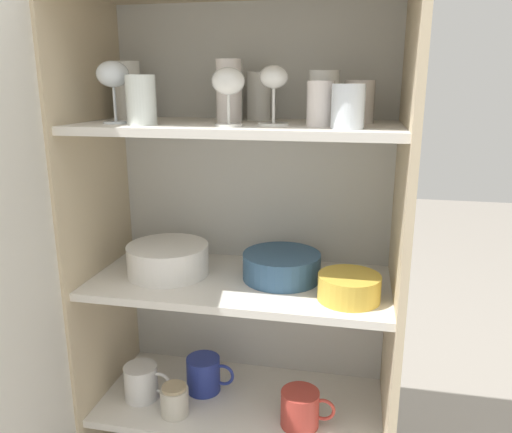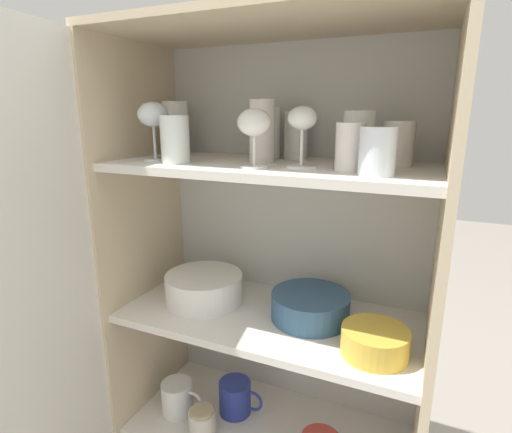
{
  "view_description": "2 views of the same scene",
  "coord_description": "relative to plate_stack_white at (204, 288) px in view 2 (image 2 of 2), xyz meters",
  "views": [
    {
      "loc": [
        0.29,
        -1.01,
        1.11
      ],
      "look_at": [
        0.03,
        0.23,
        0.77
      ],
      "focal_mm": 35.0,
      "sensor_mm": 36.0,
      "label": 1
    },
    {
      "loc": [
        0.36,
        -0.72,
        1.13
      ],
      "look_at": [
        -0.04,
        0.19,
        0.87
      ],
      "focal_mm": 28.0,
      "sensor_mm": 36.0,
      "label": 2
    }
  ],
  "objects": [
    {
      "name": "serving_bowl_small",
      "position": [
        0.48,
        -0.07,
        -0.01
      ],
      "size": [
        0.15,
        0.15,
        0.06
      ],
      "color": "gold",
      "rests_on": "shelf_board_middle"
    },
    {
      "name": "cupboard_top_panel",
      "position": [
        0.2,
        -0.0,
        0.68
      ],
      "size": [
        0.81,
        0.39,
        0.02
      ],
      "primitive_type": "cube",
      "color": "#CCB793",
      "rests_on": "cupboard_side_left"
    },
    {
      "name": "tumbler_glass_5",
      "position": [
        0.48,
        0.07,
        0.42
      ],
      "size": [
        0.07,
        0.07,
        0.1
      ],
      "color": "silver",
      "rests_on": "shelf_board_upper"
    },
    {
      "name": "shelf_board_middle",
      "position": [
        0.2,
        -0.0,
        -0.05
      ],
      "size": [
        0.78,
        0.36,
        0.02
      ],
      "primitive_type": "cube",
      "color": "silver"
    },
    {
      "name": "cupboard_door",
      "position": [
        -0.17,
        -0.4,
        0.01
      ],
      "size": [
        0.08,
        0.4,
        1.32
      ],
      "color": "silver",
      "rests_on": "ground_plane"
    },
    {
      "name": "tumbler_glass_6",
      "position": [
        0.23,
        0.11,
        0.43
      ],
      "size": [
        0.06,
        0.06,
        0.12
      ],
      "color": "white",
      "rests_on": "shelf_board_upper"
    },
    {
      "name": "wine_glass_2",
      "position": [
        -0.09,
        -0.07,
        0.47
      ],
      "size": [
        0.08,
        0.08,
        0.15
      ],
      "color": "white",
      "rests_on": "shelf_board_upper"
    },
    {
      "name": "tumbler_glass_4",
      "position": [
        -0.12,
        0.08,
        0.44
      ],
      "size": [
        0.07,
        0.07,
        0.15
      ],
      "color": "white",
      "rests_on": "shelf_board_upper"
    },
    {
      "name": "tumbler_glass_7",
      "position": [
        0.4,
        -0.05,
        0.41
      ],
      "size": [
        0.06,
        0.06,
        0.1
      ],
      "color": "silver",
      "rests_on": "shelf_board_upper"
    },
    {
      "name": "shelf_board_lower",
      "position": [
        0.2,
        -0.0,
        -0.41
      ],
      "size": [
        0.78,
        0.36,
        0.02
      ],
      "primitive_type": "cube",
      "color": "silver"
    },
    {
      "name": "plate_stack_white",
      "position": [
        0.0,
        0.0,
        0.0
      ],
      "size": [
        0.22,
        0.22,
        0.08
      ],
      "color": "white",
      "rests_on": "shelf_board_middle"
    },
    {
      "name": "tumbler_glass_8",
      "position": [
        0.17,
        0.01,
        0.44
      ],
      "size": [
        0.06,
        0.06,
        0.15
      ],
      "color": "silver",
      "rests_on": "shelf_board_upper"
    },
    {
      "name": "wine_glass_0",
      "position": [
        0.29,
        -0.05,
        0.46
      ],
      "size": [
        0.07,
        0.07,
        0.13
      ],
      "color": "white",
      "rests_on": "shelf_board_upper"
    },
    {
      "name": "cupboard_side_left",
      "position": [
        -0.2,
        -0.0,
        0.01
      ],
      "size": [
        0.02,
        0.39,
        1.32
      ],
      "primitive_type": "cube",
      "color": "#CCB793",
      "rests_on": "ground_plane"
    },
    {
      "name": "cupboard_back_panel",
      "position": [
        0.2,
        0.19,
        0.01
      ],
      "size": [
        0.81,
        0.02,
        1.32
      ],
      "primitive_type": "cube",
      "color": "silver",
      "rests_on": "ground_plane"
    },
    {
      "name": "storage_jar",
      "position": [
        0.04,
        -0.1,
        -0.36
      ],
      "size": [
        0.08,
        0.08,
        0.08
      ],
      "color": "beige",
      "rests_on": "shelf_board_lower"
    },
    {
      "name": "cupboard_side_right",
      "position": [
        0.6,
        -0.0,
        0.01
      ],
      "size": [
        0.02,
        0.39,
        1.32
      ],
      "primitive_type": "cube",
      "color": "#CCB793",
      "rests_on": "ground_plane"
    },
    {
      "name": "wine_glass_1",
      "position": [
        0.19,
        -0.09,
        0.46
      ],
      "size": [
        0.07,
        0.07,
        0.13
      ],
      "color": "white",
      "rests_on": "shelf_board_upper"
    },
    {
      "name": "tumbler_glass_0",
      "position": [
        0.46,
        -0.1,
        0.41
      ],
      "size": [
        0.07,
        0.07,
        0.09
      ],
      "color": "white",
      "rests_on": "shelf_board_upper"
    },
    {
      "name": "coffee_mug_extra_2",
      "position": [
        -0.08,
        -0.05,
        -0.35
      ],
      "size": [
        0.14,
        0.09,
        0.1
      ],
      "color": "white",
      "rests_on": "shelf_board_lower"
    },
    {
      "name": "tumbler_glass_2",
      "position": [
        0.4,
        0.04,
        0.43
      ],
      "size": [
        0.07,
        0.07,
        0.12
      ],
      "color": "white",
      "rests_on": "shelf_board_upper"
    },
    {
      "name": "shelf_board_upper",
      "position": [
        0.2,
        -0.0,
        0.35
      ],
      "size": [
        0.78,
        0.36,
        0.02
      ],
      "primitive_type": "cube",
      "color": "silver"
    },
    {
      "name": "mixing_bowl_large",
      "position": [
        0.31,
        0.02,
        -0.0
      ],
      "size": [
        0.2,
        0.2,
        0.07
      ],
      "color": "#33567A",
      "rests_on": "shelf_board_middle"
    },
    {
      "name": "tumbler_glass_3",
      "position": [
        0.15,
        0.11,
        0.43
      ],
      "size": [
        0.06,
        0.06,
        0.13
      ],
      "color": "white",
      "rests_on": "shelf_board_upper"
    },
    {
      "name": "coffee_mug_primary",
      "position": [
        0.09,
        0.02,
        -0.35
      ],
      "size": [
        0.14,
        0.1,
        0.1
      ],
      "color": "#283893",
      "rests_on": "shelf_board_lower"
    },
    {
      "name": "tumbler_glass_1",
      "position": [
        -0.01,
        -0.09,
        0.42
      ],
      "size": [
        0.07,
        0.07,
        0.11
      ],
      "color": "white",
      "rests_on": "shelf_board_upper"
    }
  ]
}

